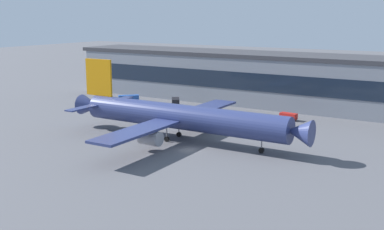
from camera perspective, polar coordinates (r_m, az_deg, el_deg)
ground_plane at (r=97.02m, az=-0.31°, el=-4.18°), size 600.00×600.00×0.00m
terminal_building at (r=144.98m, az=11.54°, el=4.09°), size 147.72×19.71×15.55m
airliner at (r=103.25m, az=-1.60°, el=-0.21°), size 57.74×49.35×16.66m
crew_van at (r=141.99m, az=-1.98°, el=1.57°), size 4.76×5.53×2.55m
follow_me_car at (r=126.40m, az=11.49°, el=-0.12°), size 4.58×2.40×1.85m
belt_loader at (r=152.40m, az=-7.63°, el=2.07°), size 6.01×5.87×1.95m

